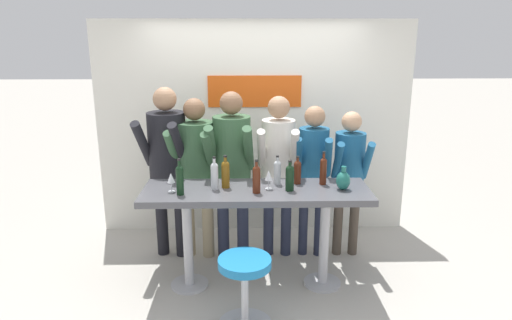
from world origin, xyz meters
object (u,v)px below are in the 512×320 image
Objects in this scene: person_center at (278,159)px; wine_bottle_1 at (290,177)px; person_center_right at (313,164)px; person_right at (349,168)px; tasting_table at (256,205)px; wine_bottle_3 at (180,179)px; wine_bottle_6 at (257,178)px; wine_bottle_2 at (214,175)px; wine_bottle_5 at (225,173)px; person_center_left at (232,158)px; decorative_vase at (343,180)px; person_far_left at (167,155)px; wine_bottle_7 at (277,171)px; wine_bottle_0 at (297,171)px; wine_bottle_4 at (323,170)px; person_left at (196,162)px; wine_glass_1 at (171,179)px; wine_glass_0 at (269,176)px; bar_stool at (245,282)px.

wine_bottle_1 is at bearing -80.32° from person_center.
person_center_right reaches higher than person_right.
wine_bottle_3 reaches higher than tasting_table.
wine_bottle_6 is at bearing -169.56° from wine_bottle_1.
wine_bottle_2 is at bearing 178.95° from tasting_table.
person_right reaches higher than wine_bottle_6.
wine_bottle_5 is at bearing 168.95° from tasting_table.
wine_bottle_2 reaches higher than wine_bottle_5.
decorative_vase is (1.03, -0.63, -0.04)m from person_center_left.
person_center is at bearing 10.02° from person_far_left.
person_right is at bearing 32.01° from tasting_table.
wine_bottle_6 is at bearing 2.87° from wine_bottle_3.
person_center_right is 0.63m from wine_bottle_7.
wine_bottle_0 is at bearing -140.66° from person_right.
wine_bottle_6 is (-0.63, -0.22, -0.00)m from wine_bottle_4.
person_right is 0.96m from wine_bottle_1.
tasting_table is 7.48× the size of wine_bottle_7.
person_far_left is 0.30m from person_left.
wine_glass_0 is at bearing 3.82° from wine_glass_1.
wine_bottle_0 is 0.87× the size of wine_bottle_6.
person_right is at bearing 53.84° from wine_bottle_4.
person_center_right reaches higher than bar_stool.
person_center is 9.87× the size of wine_glass_0.
person_center_left is 5.66× the size of wine_bottle_4.
wine_bottle_4 is 1.79× the size of wine_glass_1.
person_center_right reaches higher than wine_bottle_5.
wine_bottle_3 is 0.43m from wine_bottle_5.
person_center is 5.70× the size of wine_bottle_5.
wine_bottle_5 is (-0.91, -0.07, -0.00)m from wine_bottle_4.
person_center_left is 5.46× the size of wine_bottle_3.
person_center_left is 1.23m from person_right.
bar_stool is 0.34× the size of person_far_left.
wine_bottle_1 is (0.41, 0.61, 0.70)m from bar_stool.
person_far_left is (-0.80, 1.29, 0.72)m from bar_stool.
wine_bottle_3 reaches higher than wine_bottle_4.
person_center_left reaches higher than wine_bottle_5.
person_center_right is 5.38× the size of wine_bottle_5.
wine_bottle_0 is 0.84× the size of wine_bottle_4.
wine_bottle_2 is 0.39m from wine_glass_1.
wine_bottle_0 reaches higher than wine_glass_1.
wine_bottle_3 is 1.86× the size of wine_glass_0.
tasting_table is 1.19× the size of person_center.
person_far_left reaches higher than person_left.
wine_glass_0 is (-0.88, -0.62, 0.12)m from person_right.
wine_glass_1 is at bearing -168.37° from wine_bottle_7.
bar_stool is 2.83× the size of decorative_vase.
person_far_left is 1.05× the size of person_center.
decorative_vase is (0.55, -0.65, -0.02)m from person_center.
person_center is at bearing 9.83° from person_left.
wine_bottle_4 is (0.63, 0.13, 0.30)m from tasting_table.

